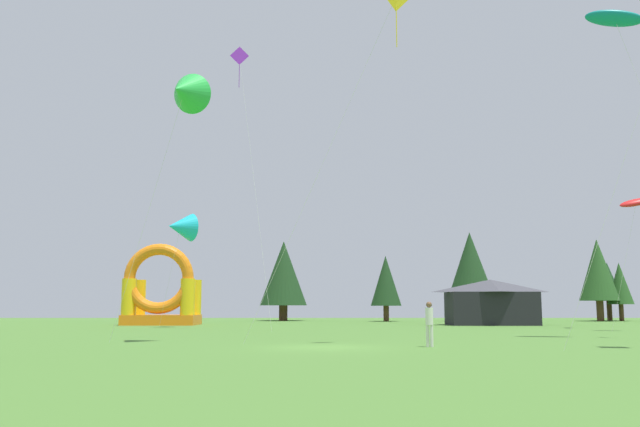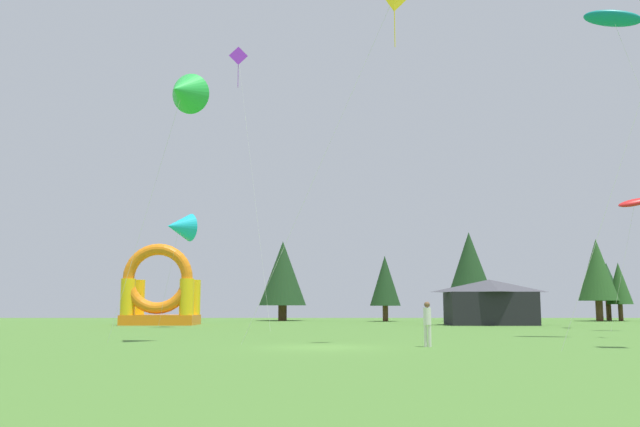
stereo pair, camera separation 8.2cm
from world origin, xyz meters
TOP-DOWN VIEW (x-y plane):
  - ground_plane at (0.00, 0.00)m, footprint 120.00×120.00m
  - kite_purple_diamond at (-5.91, 18.97)m, footprint 3.18×2.47m
  - kite_teal_parafoil at (15.60, 6.35)m, footprint 6.20×2.10m
  - kite_red_parafoil at (20.79, 16.12)m, footprint 3.06×1.17m
  - kite_cyan_delta at (-10.75, 23.07)m, footprint 3.33×3.71m
  - kite_green_delta at (-6.45, 2.60)m, footprint 4.49×2.45m
  - person_left_edge at (4.41, 0.32)m, footprint 0.43×0.43m
  - inflatable_blue_arch at (-13.66, 29.75)m, footprint 6.13×4.30m
  - festival_tent at (14.40, 29.67)m, footprint 7.20×4.16m
  - tree_row_0 at (-4.05, 45.04)m, footprint 5.06×5.06m
  - tree_row_1 at (6.71, 42.06)m, footprint 3.16×3.16m
  - tree_row_2 at (15.69, 42.88)m, footprint 4.92×4.92m
  - tree_row_3 at (29.14, 43.03)m, footprint 4.03×4.03m
  - tree_row_4 at (31.21, 45.62)m, footprint 2.98×2.98m
  - tree_row_5 at (31.68, 43.79)m, footprint 2.65×2.65m

SIDE VIEW (x-z plane):
  - ground_plane at x=0.00m, z-range 0.00..0.00m
  - person_left_edge at x=4.41m, z-range 0.17..2.02m
  - festival_tent at x=14.40m, z-range 0.00..3.83m
  - inflatable_blue_arch at x=-13.66m, z-range -0.95..5.88m
  - tree_row_5 at x=31.68m, z-range 0.83..6.99m
  - tree_row_4 at x=31.21m, z-range 1.01..7.25m
  - tree_row_1 at x=6.71m, z-range 0.76..7.50m
  - tree_row_0 at x=-4.05m, z-range 0.78..9.32m
  - tree_row_3 at x=29.14m, z-range 1.02..9.60m
  - tree_row_2 at x=15.69m, z-range 1.04..10.35m
  - kite_cyan_delta at x=-10.75m, z-range 3.26..11.93m
  - kite_red_parafoil at x=20.79m, z-range 3.92..12.89m
  - kite_green_delta at x=-6.45m, z-range 5.26..17.97m
  - kite_teal_parafoil at x=15.60m, z-range 8.05..25.65m
  - kite_purple_diamond at x=-5.91m, z-range 9.28..29.26m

